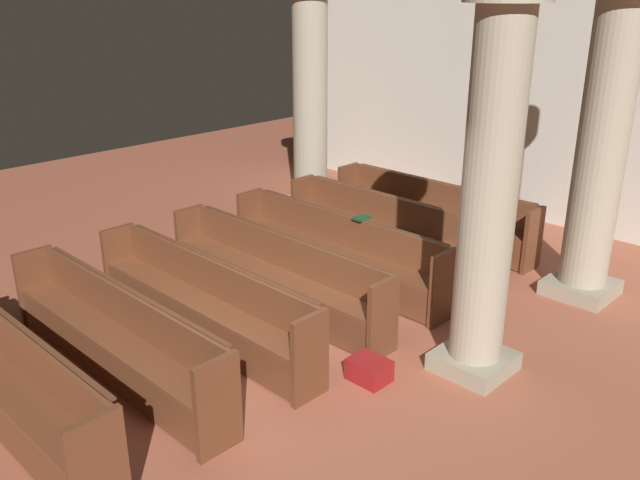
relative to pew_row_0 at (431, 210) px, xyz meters
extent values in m
plane|color=#AD5B42|center=(0.83, -4.05, -0.47)|extent=(19.20, 19.20, 0.00)
cube|color=silver|center=(0.83, 2.03, 1.78)|extent=(10.00, 0.16, 4.50)
cube|color=brown|center=(0.00, -0.02, -0.03)|extent=(3.24, 0.38, 0.05)
cube|color=brown|center=(0.00, 0.15, 0.19)|extent=(3.24, 0.04, 0.41)
cube|color=brown|center=(0.00, 0.19, 0.39)|extent=(3.11, 0.06, 0.02)
cube|color=brown|center=(-1.65, -0.02, -0.03)|extent=(0.06, 0.44, 0.86)
cube|color=brown|center=(1.65, -0.02, -0.03)|extent=(0.06, 0.44, 0.86)
cube|color=brown|center=(0.00, -0.20, -0.25)|extent=(3.24, 0.03, 0.39)
cube|color=brown|center=(0.00, -1.06, -0.03)|extent=(3.24, 0.38, 0.05)
cube|color=brown|center=(0.00, -0.90, 0.19)|extent=(3.24, 0.04, 0.41)
cube|color=brown|center=(0.00, -0.85, 0.39)|extent=(3.11, 0.06, 0.02)
cube|color=brown|center=(-1.65, -1.06, -0.03)|extent=(0.06, 0.44, 0.86)
cube|color=brown|center=(1.65, -1.06, -0.03)|extent=(0.06, 0.44, 0.86)
cube|color=brown|center=(0.00, -1.24, -0.25)|extent=(3.24, 0.03, 0.39)
cube|color=brown|center=(0.00, -2.10, -0.03)|extent=(3.24, 0.38, 0.05)
cube|color=brown|center=(0.00, -1.94, 0.19)|extent=(3.24, 0.04, 0.41)
cube|color=brown|center=(0.00, -1.89, 0.39)|extent=(3.11, 0.06, 0.02)
cube|color=brown|center=(-1.65, -2.10, -0.03)|extent=(0.06, 0.44, 0.86)
cube|color=brown|center=(1.65, -2.10, -0.03)|extent=(0.06, 0.44, 0.86)
cube|color=brown|center=(0.00, -2.28, -0.25)|extent=(3.24, 0.03, 0.39)
cube|color=brown|center=(0.00, -3.15, -0.03)|extent=(3.24, 0.38, 0.05)
cube|color=brown|center=(0.00, -2.98, 0.19)|extent=(3.24, 0.04, 0.41)
cube|color=brown|center=(0.00, -2.93, 0.39)|extent=(3.11, 0.06, 0.02)
cube|color=brown|center=(-1.65, -3.15, -0.03)|extent=(0.06, 0.44, 0.86)
cube|color=brown|center=(1.65, -3.15, -0.03)|extent=(0.06, 0.44, 0.86)
cube|color=brown|center=(0.00, -3.32, -0.25)|extent=(3.24, 0.03, 0.39)
cube|color=brown|center=(0.00, -4.19, -0.03)|extent=(3.24, 0.38, 0.05)
cube|color=brown|center=(0.00, -4.02, 0.19)|extent=(3.24, 0.04, 0.41)
cube|color=brown|center=(0.00, -3.97, 0.39)|extent=(3.11, 0.06, 0.02)
cube|color=brown|center=(-1.65, -4.19, -0.03)|extent=(0.06, 0.44, 0.86)
cube|color=brown|center=(1.65, -4.19, -0.03)|extent=(0.06, 0.44, 0.86)
cube|color=brown|center=(0.00, -4.36, -0.25)|extent=(3.24, 0.03, 0.39)
cube|color=brown|center=(0.00, -5.23, -0.03)|extent=(3.24, 0.38, 0.05)
cube|color=brown|center=(0.00, -5.06, 0.19)|extent=(3.24, 0.04, 0.41)
cube|color=brown|center=(0.00, -5.02, 0.39)|extent=(3.11, 0.06, 0.02)
cube|color=brown|center=(-1.65, -5.23, -0.03)|extent=(0.06, 0.44, 0.86)
cube|color=brown|center=(1.65, -5.23, -0.03)|extent=(0.06, 0.44, 0.86)
cube|color=brown|center=(0.00, -5.41, -0.25)|extent=(3.24, 0.03, 0.39)
cube|color=brown|center=(0.00, -6.27, -0.03)|extent=(3.24, 0.38, 0.05)
cube|color=brown|center=(0.00, -6.11, 0.19)|extent=(3.24, 0.04, 0.41)
cube|color=brown|center=(0.00, -6.06, 0.39)|extent=(3.11, 0.06, 0.02)
cube|color=brown|center=(1.65, -6.27, -0.03)|extent=(0.06, 0.44, 0.86)
cube|color=#9F967E|center=(2.45, -0.25, -0.38)|extent=(0.76, 0.76, 0.18)
cylinder|color=#ADA389|center=(2.45, -0.25, 1.35)|extent=(0.57, 0.57, 3.28)
cube|color=#9F967E|center=(-2.40, -0.14, -0.38)|extent=(0.76, 0.76, 0.18)
cylinder|color=#ADA389|center=(-2.40, -0.14, 1.35)|extent=(0.57, 0.57, 3.28)
cube|color=#9F967E|center=(2.45, -2.69, -0.38)|extent=(0.69, 0.69, 0.18)
cylinder|color=#ADA389|center=(2.45, -2.69, 1.35)|extent=(0.51, 0.51, 3.28)
cube|color=#492215|center=(0.23, 1.18, -0.44)|extent=(0.45, 0.45, 0.06)
cube|color=#562819|center=(0.23, 1.18, 0.01)|extent=(0.28, 0.28, 0.95)
cube|color=#5B2A1A|center=(0.23, 1.18, 0.54)|extent=(0.48, 0.35, 0.15)
cube|color=#194723|center=(0.27, -1.89, 0.41)|extent=(0.14, 0.21, 0.03)
cube|color=maroon|center=(1.83, -3.57, -0.36)|extent=(0.38, 0.30, 0.22)
camera|label=1|loc=(5.39, -7.90, 3.13)|focal=37.52mm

